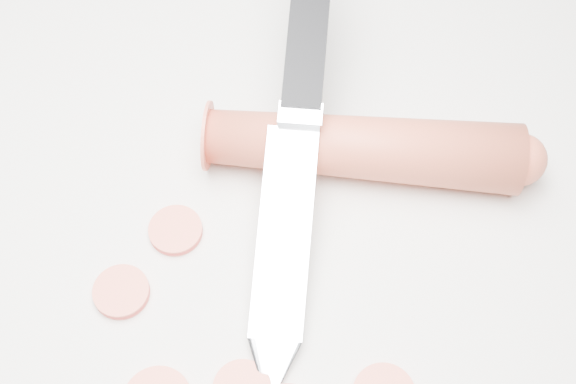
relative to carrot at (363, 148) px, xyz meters
The scene contains 5 objects.
ground 0.12m from the carrot, 82.19° to the right, with size 2.40×2.40×0.00m, color silver.
carrot is the anchor object (origin of this frame).
carrot_slice_0 0.17m from the carrot, 112.72° to the right, with size 0.03×0.03×0.01m, color #E65941.
carrot_slice_5 0.12m from the carrot, 121.68° to the right, with size 0.03×0.03×0.01m, color #E65941.
kitchen_knife 0.05m from the carrot, 130.33° to the right, with size 0.18×0.27×0.09m, color silver, non-canonical shape.
Camera 1 is at (0.10, -0.13, 0.43)m, focal length 50.00 mm.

